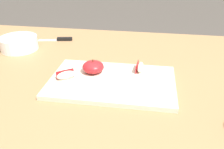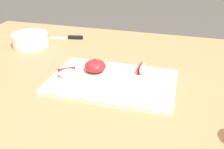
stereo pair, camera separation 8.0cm
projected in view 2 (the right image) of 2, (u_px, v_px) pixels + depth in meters
name	position (u px, v px, depth m)	size (l,w,h in m)	color
dining_table	(104.00, 91.00, 0.96)	(1.47, 0.91, 0.76)	#9E754C
cutting_board	(112.00, 82.00, 0.81)	(0.40, 0.26, 0.02)	beige
apple_half_skin_up	(95.00, 66.00, 0.86)	(0.07, 0.07, 0.05)	#B21E23
apple_wedge_near_knife	(142.00, 68.00, 0.85)	(0.03, 0.06, 0.03)	#F4EACC
apple_wedge_back	(67.00, 73.00, 0.83)	(0.06, 0.05, 0.03)	#F4EACC
paring_knife	(73.00, 37.00, 1.20)	(0.16, 0.05, 0.01)	silver
ceramic_fruit_bowl	(30.00, 39.00, 1.11)	(0.16, 0.16, 0.06)	white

